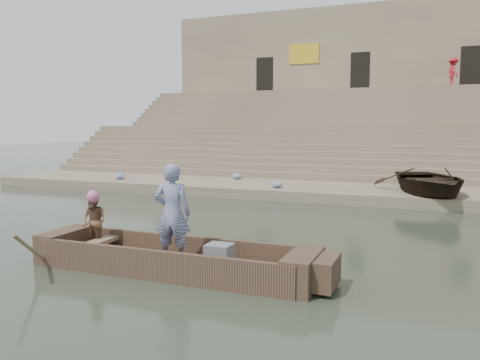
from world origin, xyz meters
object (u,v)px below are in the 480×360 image
Objects in this scene: standing_man at (172,213)px; television at (219,255)px; pedestrian at (453,72)px; main_rowboat at (172,266)px; rowing_man at (94,222)px; beached_rowboat at (428,180)px.

television is at bearing 175.87° from standing_man.
television is 0.25× the size of pedestrian.
main_rowboat is at bearing 152.62° from pedestrian.
main_rowboat is at bearing -66.65° from standing_man.
main_rowboat is at bearing 2.29° from rowing_man.
beached_rowboat reaches higher than main_rowboat.
rowing_man reaches higher than beached_rowboat.
pedestrian reaches higher than beached_rowboat.
standing_man is at bearing -1.24° from rowing_man.
standing_man is 11.40m from beached_rowboat.
pedestrian is at bearing 77.63° from main_rowboat.
rowing_man is at bearing 148.48° from pedestrian.
beached_rowboat is at bearing 160.76° from pedestrian.
beached_rowboat is at bearing 64.51° from rowing_man.
pedestrian is at bearing -114.75° from standing_man.
pedestrian reaches higher than standing_man.
rowing_man reaches higher than main_rowboat.
beached_rowboat is at bearing 66.84° from main_rowboat.
main_rowboat is at bearing 180.00° from television.
main_rowboat is 2.72× the size of pedestrian.
rowing_man is at bearing 177.35° from television.
standing_man is at bearing -171.48° from television.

